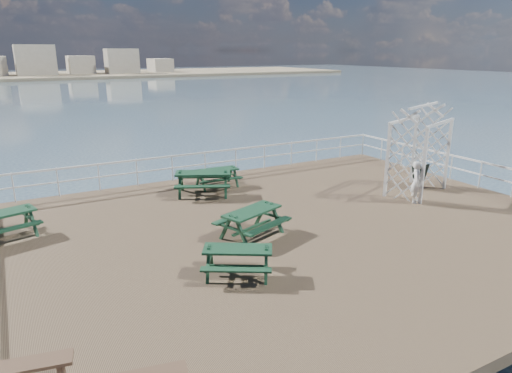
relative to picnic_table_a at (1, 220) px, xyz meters
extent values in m
cube|color=brown|center=(7.80, -3.33, -0.72)|extent=(18.00, 14.00, 0.30)
plane|color=#3D5567|center=(7.80, 36.67, -2.57)|extent=(300.00, 300.00, 0.00)
cube|color=tan|center=(22.80, 131.67, -2.17)|extent=(160.00, 40.00, 0.80)
cube|color=beige|center=(9.80, 128.67, 2.23)|extent=(10.00, 8.00, 8.00)
cube|color=beige|center=(21.80, 128.67, 0.73)|extent=(7.00, 8.00, 5.00)
cube|color=beige|center=(32.80, 128.67, 1.73)|extent=(9.00, 8.00, 7.00)
cube|color=beige|center=(45.80, 128.67, 0.23)|extent=(6.00, 8.00, 4.00)
cylinder|color=brown|center=(0.30, 2.17, -1.92)|extent=(0.36, 0.36, 2.10)
cylinder|color=brown|center=(15.30, 2.17, -1.92)|extent=(0.36, 0.36, 2.10)
cube|color=silver|center=(7.80, 3.52, 0.48)|extent=(17.70, 0.07, 0.07)
cube|color=silver|center=(7.80, 3.52, -0.02)|extent=(17.70, 0.05, 0.05)
cube|color=silver|center=(16.65, -3.33, 0.48)|extent=(0.07, 13.70, 0.07)
cube|color=silver|center=(16.65, -3.33, -0.02)|extent=(0.05, 13.70, 0.05)
cube|color=#123320|center=(0.00, 0.00, 0.18)|extent=(1.96, 1.16, 0.06)
cube|color=#123320|center=(0.16, -0.59, -0.11)|extent=(1.84, 0.72, 0.05)
cube|color=#123320|center=(0.74, 0.20, -0.13)|extent=(0.46, 1.45, 0.06)
cube|color=#123320|center=(0.66, 0.49, -0.18)|extent=(0.21, 0.53, 0.89)
cube|color=#123320|center=(0.82, -0.10, -0.18)|extent=(0.21, 0.53, 0.89)
cube|color=#123320|center=(0.00, 0.00, -0.32)|extent=(1.60, 0.50, 0.06)
cube|color=#123320|center=(6.73, 1.15, 0.26)|extent=(2.17, 1.59, 0.07)
cube|color=#123320|center=(7.02, 1.76, -0.06)|extent=(1.96, 1.13, 0.06)
cube|color=#123320|center=(6.44, 0.54, -0.06)|extent=(1.96, 1.13, 0.06)
cube|color=#123320|center=(5.97, 1.51, -0.09)|extent=(0.79, 1.52, 0.07)
cube|color=#123320|center=(7.49, 0.78, -0.09)|extent=(0.79, 1.52, 0.07)
cube|color=#123320|center=(6.11, 1.82, -0.14)|extent=(0.33, 0.57, 0.99)
cube|color=#123320|center=(5.82, 1.21, -0.14)|extent=(0.33, 0.57, 0.99)
cube|color=#123320|center=(7.64, 1.09, -0.14)|extent=(0.33, 0.57, 0.99)
cube|color=#123320|center=(7.35, 0.48, -0.14)|extent=(0.33, 0.57, 0.99)
cube|color=#123320|center=(6.73, 1.15, -0.29)|extent=(1.67, 0.86, 0.07)
cube|color=#123320|center=(7.62, 1.87, 0.12)|extent=(1.70, 0.71, 0.06)
cube|color=#123320|center=(7.64, 2.43, -0.15)|extent=(1.68, 0.29, 0.05)
cube|color=#123320|center=(7.60, 1.31, -0.15)|extent=(1.68, 0.29, 0.05)
cube|color=#123320|center=(6.92, 1.89, -0.17)|extent=(0.12, 1.35, 0.06)
cube|color=#123320|center=(8.32, 1.84, -0.17)|extent=(0.12, 1.35, 0.06)
cube|color=#123320|center=(6.93, 2.17, -0.22)|extent=(0.09, 0.48, 0.82)
cube|color=#123320|center=(6.91, 1.61, -0.22)|extent=(0.09, 0.48, 0.82)
cube|color=#123320|center=(8.33, 2.12, -0.22)|extent=(0.09, 0.48, 0.82)
cube|color=#123320|center=(8.31, 1.56, -0.22)|extent=(0.09, 0.48, 0.82)
cube|color=#123320|center=(7.62, 1.87, -0.34)|extent=(1.49, 0.13, 0.06)
cube|color=#123320|center=(4.97, -5.28, 0.11)|extent=(1.74, 1.39, 0.05)
cube|color=#123320|center=(5.25, -4.81, -0.16)|extent=(1.53, 1.04, 0.05)
cube|color=#123320|center=(4.69, -5.75, -0.16)|extent=(1.53, 1.04, 0.05)
cube|color=#123320|center=(4.38, -4.93, -0.18)|extent=(0.74, 1.18, 0.05)
cube|color=#123320|center=(5.56, -5.64, -0.18)|extent=(0.74, 1.18, 0.05)
cube|color=#123320|center=(4.52, -4.70, -0.22)|extent=(0.31, 0.44, 0.80)
cube|color=#123320|center=(4.24, -5.17, -0.22)|extent=(0.31, 0.44, 0.80)
cube|color=#123320|center=(5.70, -5.40, -0.22)|extent=(0.31, 0.44, 0.80)
cube|color=#123320|center=(5.42, -5.87, -0.22)|extent=(0.31, 0.44, 0.80)
cube|color=#123320|center=(4.97, -5.28, -0.34)|extent=(1.29, 0.81, 0.05)
cube|color=#123320|center=(6.44, -3.29, 0.20)|extent=(2.00, 1.33, 0.06)
cube|color=#123320|center=(6.22, -2.71, -0.11)|extent=(1.84, 0.89, 0.05)
cube|color=#123320|center=(6.65, -3.87, -0.11)|extent=(1.84, 0.89, 0.05)
cube|color=#123320|center=(5.71, -3.56, -0.13)|extent=(0.60, 1.44, 0.06)
cube|color=#123320|center=(7.17, -3.02, -0.13)|extent=(0.60, 1.44, 0.06)
cube|color=#123320|center=(5.60, -3.27, -0.18)|extent=(0.26, 0.53, 0.91)
cube|color=#123320|center=(5.81, -3.85, -0.18)|extent=(0.26, 0.53, 0.91)
cube|color=#123320|center=(7.06, -2.73, -0.18)|extent=(0.26, 0.53, 0.91)
cube|color=#123320|center=(7.27, -3.31, -0.18)|extent=(0.26, 0.53, 0.91)
cube|color=#123320|center=(6.44, -3.29, -0.31)|extent=(1.59, 0.65, 0.06)
cube|color=brown|center=(0.15, -7.12, -0.13)|extent=(1.70, 0.70, 0.06)
cube|color=brown|center=(0.76, -7.24, -0.37)|extent=(0.15, 0.36, 0.41)
cube|color=silver|center=(13.09, -3.58, 0.77)|extent=(0.13, 0.13, 2.69)
cube|color=silver|center=(12.61, -2.32, 0.77)|extent=(0.13, 0.13, 2.69)
cube|color=silver|center=(15.40, -2.70, 0.77)|extent=(0.13, 0.13, 2.69)
cube|color=silver|center=(14.92, -1.44, 0.77)|extent=(0.13, 0.13, 2.69)
cube|color=silver|center=(14.24, -3.14, 2.17)|extent=(2.55, 1.04, 0.09)
cube|color=silver|center=(13.77, -1.88, 2.17)|extent=(2.55, 1.04, 0.09)
cube|color=silver|center=(14.01, -2.51, 2.74)|extent=(2.55, 1.03, 0.08)
cube|color=black|center=(14.62, -2.23, -0.09)|extent=(0.63, 0.36, 0.98)
cube|color=black|center=(14.58, -2.04, -0.09)|extent=(0.63, 0.36, 0.98)
imported|color=white|center=(13.04, -3.39, 0.18)|extent=(0.65, 0.64, 1.51)
camera|label=1|loc=(0.53, -14.29, 4.67)|focal=32.00mm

